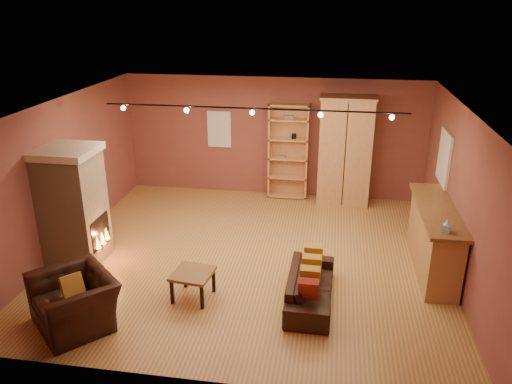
% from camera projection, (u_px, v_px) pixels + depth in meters
% --- Properties ---
extents(floor, '(7.00, 7.00, 0.00)m').
position_uv_depth(floor, '(251.00, 257.00, 9.21)').
color(floor, olive).
rests_on(floor, ground).
extents(ceiling, '(7.00, 7.00, 0.00)m').
position_uv_depth(ceiling, '(250.00, 106.00, 8.19)').
color(ceiling, brown).
rests_on(ceiling, back_wall).
extents(back_wall, '(7.00, 0.02, 2.80)m').
position_uv_depth(back_wall, '(274.00, 137.00, 11.68)').
color(back_wall, brown).
rests_on(back_wall, floor).
extents(left_wall, '(0.02, 6.50, 2.80)m').
position_uv_depth(left_wall, '(64.00, 175.00, 9.21)').
color(left_wall, brown).
rests_on(left_wall, floor).
extents(right_wall, '(0.02, 6.50, 2.80)m').
position_uv_depth(right_wall, '(460.00, 198.00, 8.18)').
color(right_wall, brown).
rests_on(right_wall, floor).
extents(fireplace, '(1.01, 0.98, 2.12)m').
position_uv_depth(fireplace, '(74.00, 206.00, 8.71)').
color(fireplace, tan).
rests_on(fireplace, floor).
extents(back_window, '(0.56, 0.04, 0.86)m').
position_uv_depth(back_window, '(219.00, 129.00, 11.80)').
color(back_window, white).
rests_on(back_window, back_wall).
extents(bookcase, '(0.92, 0.36, 2.24)m').
position_uv_depth(bookcase, '(289.00, 150.00, 11.62)').
color(bookcase, tan).
rests_on(bookcase, floor).
extents(armoire, '(1.22, 0.69, 2.48)m').
position_uv_depth(armoire, '(345.00, 151.00, 11.21)').
color(armoire, tan).
rests_on(armoire, floor).
extents(bar_counter, '(0.64, 2.41, 1.15)m').
position_uv_depth(bar_counter, '(434.00, 238.00, 8.62)').
color(bar_counter, tan).
rests_on(bar_counter, floor).
extents(tissue_box, '(0.15, 0.15, 0.22)m').
position_uv_depth(tissue_box, '(447.00, 226.00, 7.53)').
color(tissue_box, '#8ABEDC').
rests_on(tissue_box, bar_counter).
extents(right_window, '(0.05, 0.90, 1.00)m').
position_uv_depth(right_window, '(444.00, 158.00, 9.38)').
color(right_window, white).
rests_on(right_window, right_wall).
extents(loveseat, '(0.53, 1.74, 0.74)m').
position_uv_depth(loveseat, '(311.00, 281.00, 7.75)').
color(loveseat, black).
rests_on(loveseat, floor).
extents(armchair, '(1.38, 1.36, 1.03)m').
position_uv_depth(armchair, '(73.00, 293.00, 7.14)').
color(armchair, black).
rests_on(armchair, floor).
extents(coffee_table, '(0.67, 0.67, 0.45)m').
position_uv_depth(coffee_table, '(193.00, 276.00, 7.82)').
color(coffee_table, brown).
rests_on(coffee_table, floor).
extents(track_rail, '(5.20, 0.09, 0.13)m').
position_uv_depth(track_rail, '(252.00, 110.00, 8.41)').
color(track_rail, black).
rests_on(track_rail, ceiling).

